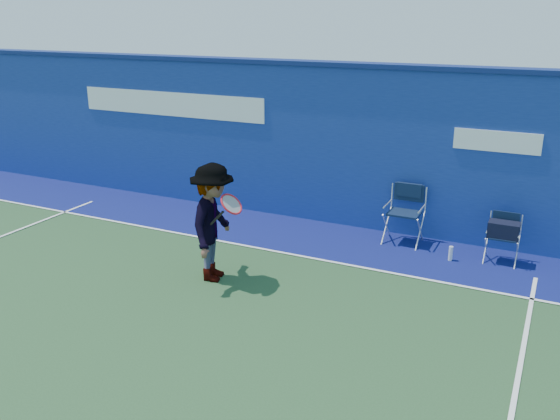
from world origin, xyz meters
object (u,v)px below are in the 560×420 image
at_px(directors_chair_left, 404,224).
at_px(water_bottle, 451,254).
at_px(directors_chair_right, 502,243).
at_px(tennis_player, 213,223).

xyz_separation_m(directors_chair_left, water_bottle, (0.93, -0.48, -0.22)).
height_order(directors_chair_left, directors_chair_right, directors_chair_left).
height_order(directors_chair_left, tennis_player, tennis_player).
bearing_deg(water_bottle, directors_chair_left, 152.83).
bearing_deg(tennis_player, directors_chair_right, 33.51).
xyz_separation_m(directors_chair_left, directors_chair_right, (1.69, -0.18, -0.00)).
xyz_separation_m(water_bottle, tennis_player, (-3.17, -2.30, 0.79)).
bearing_deg(directors_chair_left, directors_chair_right, -6.04).
bearing_deg(directors_chair_right, water_bottle, -158.37).
relative_size(directors_chair_right, water_bottle, 3.23).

